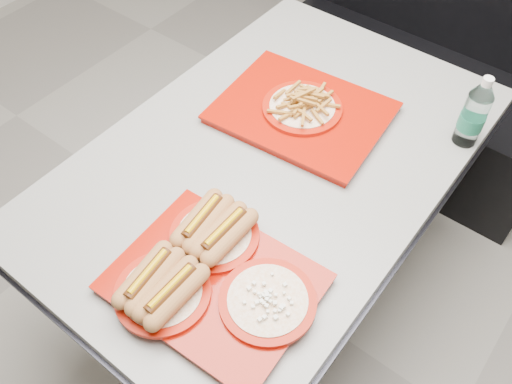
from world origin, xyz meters
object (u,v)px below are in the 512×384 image
Objects in this scene: diner_table at (271,192)px; booth_bench at (420,65)px; tray_far at (302,109)px; water_bottle at (474,115)px; tray_near at (208,273)px.

booth_bench is at bearing 90.00° from diner_table.
water_bottle reaches higher than tray_far.
tray_far is (-0.03, -0.91, 0.38)m from booth_bench.
tray_near is (0.13, -1.51, 0.38)m from booth_bench.
tray_near is at bearing -73.29° from diner_table.
booth_bench is (0.00, 1.09, -0.18)m from diner_table.
water_bottle is at bearing 70.97° from tray_near.
water_bottle is at bearing -60.08° from booth_bench.
tray_near is 0.86m from water_bottle.
booth_bench is 0.99m from tray_far.
diner_table is 1.11m from booth_bench.
booth_bench reaches higher than diner_table.
tray_far is at bearing -91.68° from booth_bench.
diner_table is 0.48m from tray_near.
water_bottle reaches higher than diner_table.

